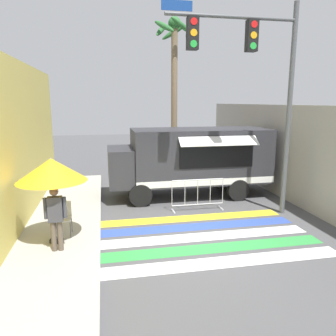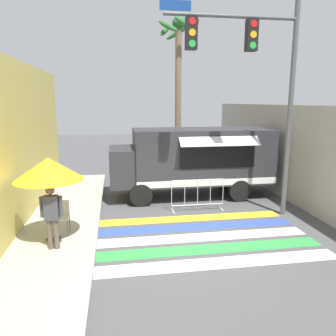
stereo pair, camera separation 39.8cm
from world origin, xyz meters
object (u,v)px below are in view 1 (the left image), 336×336
at_px(patio_umbrella, 51,170).
at_px(barricade_front, 198,195).
at_px(traffic_signal_pole, 254,68).
at_px(vendor_person, 56,215).
at_px(palm_tree, 174,68).
at_px(folding_chair, 63,215).
at_px(food_truck, 188,157).

bearing_deg(patio_umbrella, barricade_front, 25.88).
height_order(traffic_signal_pole, vendor_person, traffic_signal_pole).
distance_m(barricade_front, palm_tree, 7.31).
height_order(patio_umbrella, vendor_person, patio_umbrella).
height_order(traffic_signal_pole, folding_chair, traffic_signal_pole).
height_order(barricade_front, palm_tree, palm_tree).
bearing_deg(vendor_person, patio_umbrella, 84.51).
relative_size(patio_umbrella, palm_tree, 0.29).
bearing_deg(traffic_signal_pole, food_truck, 116.76).
relative_size(food_truck, palm_tree, 0.82).
relative_size(traffic_signal_pole, vendor_person, 4.18).
height_order(food_truck, traffic_signal_pole, traffic_signal_pole).
distance_m(patio_umbrella, barricade_front, 5.15).
relative_size(food_truck, vendor_person, 3.89).
height_order(folding_chair, barricade_front, barricade_front).
bearing_deg(palm_tree, traffic_signal_pole, -80.33).
relative_size(patio_umbrella, vendor_person, 1.38).
relative_size(folding_chair, vendor_person, 0.57).
height_order(traffic_signal_pole, palm_tree, palm_tree).
bearing_deg(food_truck, traffic_signal_pole, -63.24).
height_order(folding_chair, vendor_person, vendor_person).
bearing_deg(barricade_front, vendor_person, -148.21).
xyz_separation_m(folding_chair, vendor_person, (-0.04, -1.01, 0.36)).
xyz_separation_m(patio_umbrella, palm_tree, (4.80, 7.67, 3.27)).
xyz_separation_m(traffic_signal_pole, patio_umbrella, (-5.88, -1.30, -2.67)).
bearing_deg(vendor_person, food_truck, 29.02).
bearing_deg(folding_chair, vendor_person, -97.27).
relative_size(food_truck, folding_chair, 6.88).
bearing_deg(folding_chair, food_truck, 33.04).
xyz_separation_m(patio_umbrella, vendor_person, (0.10, -0.53, -1.00)).
height_order(food_truck, barricade_front, food_truck).
distance_m(food_truck, barricade_front, 2.07).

